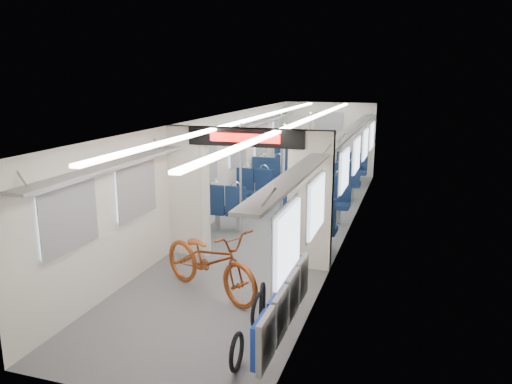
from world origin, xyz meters
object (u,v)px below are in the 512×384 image
at_px(stanchion_near_right, 283,187).
at_px(stanchion_far_left, 281,160).
at_px(seat_bay_near_left, 241,196).
at_px(seat_bay_near_right, 320,208).
at_px(bike_hoop_b, 258,312).
at_px(bike_hoop_c, 262,304).
at_px(flip_bench, 284,305).
at_px(bike_hoop_a, 237,354).
at_px(seat_bay_far_right, 347,173).
at_px(stanchion_far_right, 309,161).
at_px(seat_bay_far_left, 281,168).
at_px(stanchion_near_left, 241,185).
at_px(bicycle, 210,260).

relative_size(stanchion_near_right, stanchion_far_left, 1.00).
height_order(seat_bay_near_left, seat_bay_near_right, seat_bay_near_right).
height_order(bike_hoop_b, seat_bay_near_right, seat_bay_near_right).
bearing_deg(bike_hoop_c, stanchion_far_left, 102.75).
bearing_deg(flip_bench, bike_hoop_b, 137.31).
xyz_separation_m(bike_hoop_a, seat_bay_far_right, (-0.03, 8.92, 0.33)).
bearing_deg(bike_hoop_c, stanchion_far_right, 96.18).
relative_size(bike_hoop_a, seat_bay_near_left, 0.22).
bearing_deg(stanchion_far_left, bike_hoop_a, -78.84).
height_order(flip_bench, bike_hoop_c, flip_bench).
height_order(seat_bay_far_left, seat_bay_far_right, seat_bay_far_left).
height_order(bike_hoop_a, stanchion_near_left, stanchion_near_left).
bearing_deg(seat_bay_near_right, stanchion_far_right, 108.65).
height_order(bike_hoop_b, stanchion_near_right, stanchion_near_right).
bearing_deg(flip_bench, bike_hoop_a, -125.12).
distance_m(flip_bench, stanchion_near_right, 3.67).
relative_size(seat_bay_far_left, stanchion_far_right, 0.98).
relative_size(bicycle, seat_bay_far_right, 1.01).
xyz_separation_m(stanchion_near_left, stanchion_near_right, (0.80, 0.07, 0.00)).
relative_size(bicycle, stanchion_far_right, 0.86).
relative_size(bike_hoop_b, seat_bay_near_left, 0.24).
bearing_deg(seat_bay_near_left, stanchion_near_left, -70.44).
bearing_deg(flip_bench, seat_bay_far_right, 92.86).
height_order(seat_bay_near_left, stanchion_near_left, stanchion_near_left).
xyz_separation_m(seat_bay_near_right, stanchion_near_right, (-0.52, -0.92, 0.59)).
distance_m(bike_hoop_a, bike_hoop_b, 0.96).
xyz_separation_m(seat_bay_near_left, seat_bay_far_right, (1.87, 3.42, -0.01)).
distance_m(seat_bay_near_left, seat_bay_near_right, 1.95).
height_order(bicycle, stanchion_far_right, stanchion_far_right).
relative_size(seat_bay_near_right, seat_bay_far_left, 0.99).
xyz_separation_m(bike_hoop_c, seat_bay_far_left, (-1.84, 7.69, 0.33)).
xyz_separation_m(bike_hoop_c, stanchion_far_left, (-1.28, 5.66, 0.91)).
distance_m(seat_bay_near_right, stanchion_far_right, 2.13).
bearing_deg(stanchion_near_left, seat_bay_far_left, 96.35).
relative_size(stanchion_near_left, stanchion_near_right, 1.00).
distance_m(flip_bench, seat_bay_near_right, 4.44).
relative_size(bike_hoop_c, seat_bay_near_right, 0.24).
bearing_deg(stanchion_far_left, bicycle, -86.61).
height_order(stanchion_far_left, stanchion_far_right, same).
relative_size(seat_bay_near_left, stanchion_near_left, 0.88).
xyz_separation_m(seat_bay_near_left, stanchion_far_left, (0.56, 1.31, 0.61)).
bearing_deg(seat_bay_near_left, bicycle, -77.16).
distance_m(seat_bay_near_left, stanchion_near_left, 1.73).
relative_size(bicycle, seat_bay_far_left, 0.87).
distance_m(bike_hoop_a, stanchion_near_right, 4.19).
distance_m(bike_hoop_a, seat_bay_near_right, 4.98).
distance_m(bicycle, seat_bay_far_left, 7.17).
relative_size(flip_bench, bike_hoop_b, 4.43).
xyz_separation_m(bike_hoop_b, bike_hoop_c, (-0.01, 0.20, 0.02)).
xyz_separation_m(bike_hoop_a, stanchion_near_right, (-0.56, 4.05, 0.95)).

